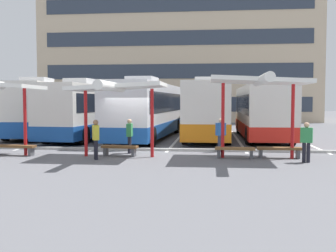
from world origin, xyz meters
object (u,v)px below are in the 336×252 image
(waiting_shelter_2, at_px, (259,83))
(waiting_passenger_1, at_px, (221,133))
(coach_bus_1, at_px, (91,111))
(bench_4, at_px, (279,150))
(coach_bus_4, at_px, (262,112))
(waiting_shelter_1, at_px, (117,89))
(waiting_passenger_2, at_px, (130,134))
(waiting_passenger_3, at_px, (306,140))
(waiting_passenger_0, at_px, (96,137))
(bench_3, at_px, (235,150))
(bench_2, at_px, (120,148))
(bench_1, at_px, (13,147))
(coach_bus_2, at_px, (148,111))
(coach_bus_3, at_px, (209,111))
(coach_bus_0, at_px, (44,110))

(waiting_shelter_2, distance_m, waiting_passenger_1, 3.41)
(coach_bus_1, distance_m, bench_4, 13.16)
(coach_bus_1, relative_size, coach_bus_4, 1.01)
(waiting_shelter_1, relative_size, waiting_passenger_2, 2.96)
(waiting_shelter_2, height_order, waiting_passenger_1, waiting_shelter_2)
(bench_4, relative_size, waiting_passenger_3, 1.17)
(coach_bus_1, xyz_separation_m, coach_bus_4, (10.67, 0.80, -0.03))
(bench_4, bearing_deg, waiting_passenger_0, -171.05)
(bench_3, relative_size, waiting_passenger_2, 1.07)
(bench_2, relative_size, waiting_passenger_0, 1.00)
(bench_1, bearing_deg, waiting_passenger_0, -12.15)
(coach_bus_2, height_order, waiting_shelter_2, coach_bus_2)
(coach_bus_3, bearing_deg, waiting_passenger_0, -113.08)
(bench_1, distance_m, waiting_shelter_1, 5.24)
(coach_bus_3, xyz_separation_m, waiting_passenger_2, (-3.49, -8.39, -0.86))
(coach_bus_4, bearing_deg, waiting_passenger_3, -87.39)
(bench_3, height_order, waiting_passenger_0, waiting_passenger_0)
(waiting_passenger_3, bearing_deg, bench_3, 161.40)
(bench_1, distance_m, bench_4, 11.23)
(waiting_passenger_0, xyz_separation_m, waiting_passenger_1, (5.02, 2.97, -0.04))
(bench_1, bearing_deg, waiting_shelter_2, -0.22)
(bench_1, xyz_separation_m, waiting_shelter_1, (4.60, -0.18, 2.50))
(waiting_passenger_1, bearing_deg, bench_2, -156.30)
(coach_bus_4, distance_m, bench_4, 8.98)
(bench_3, xyz_separation_m, waiting_passenger_2, (-4.60, 1.10, 0.54))
(coach_bus_1, distance_m, bench_1, 8.56)
(coach_bus_1, height_order, bench_4, coach_bus_1)
(waiting_passenger_1, distance_m, waiting_passenger_3, 4.29)
(coach_bus_0, xyz_separation_m, coach_bus_1, (3.60, -1.28, -0.07))
(bench_1, relative_size, waiting_shelter_2, 0.39)
(coach_bus_1, height_order, waiting_passenger_2, coach_bus_1)
(waiting_passenger_3, bearing_deg, bench_2, 172.20)
(coach_bus_4, height_order, waiting_passenger_2, coach_bus_4)
(waiting_shelter_2, distance_m, bench_3, 2.89)
(coach_bus_0, bearing_deg, waiting_shelter_2, -36.77)
(waiting_passenger_0, bearing_deg, waiting_shelter_2, 7.03)
(waiting_passenger_0, xyz_separation_m, waiting_passenger_3, (8.17, 0.06, -0.04))
(coach_bus_0, height_order, bench_1, coach_bus_0)
(bench_2, height_order, waiting_passenger_3, waiting_passenger_3)
(bench_1, height_order, waiting_shelter_2, waiting_shelter_2)
(waiting_shelter_2, relative_size, waiting_passenger_1, 3.30)
(waiting_passenger_2, xyz_separation_m, waiting_passenger_3, (7.22, -1.99, 0.00))
(coach_bus_1, height_order, coach_bus_3, coach_bus_3)
(coach_bus_3, distance_m, waiting_shelter_1, 10.52)
(coach_bus_0, height_order, coach_bus_3, coach_bus_0)
(coach_bus_3, xyz_separation_m, waiting_passenger_3, (3.73, -10.37, -0.85))
(coach_bus_2, relative_size, waiting_passenger_2, 8.09)
(coach_bus_4, relative_size, waiting_passenger_3, 7.03)
(coach_bus_3, bearing_deg, waiting_passenger_2, -112.60)
(coach_bus_2, bearing_deg, waiting_shelter_1, -89.41)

